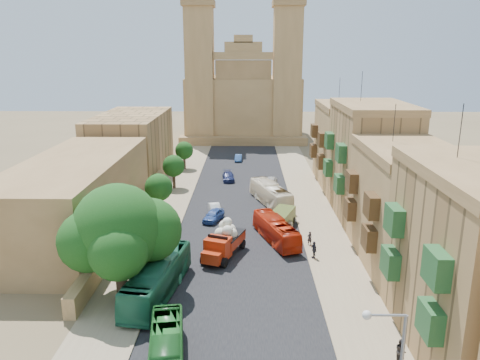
{
  "coord_description": "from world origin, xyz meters",
  "views": [
    {
      "loc": [
        0.88,
        -31.08,
        19.61
      ],
      "look_at": [
        0.0,
        26.0,
        4.0
      ],
      "focal_mm": 35.0,
      "sensor_mm": 36.0,
      "label": 1
    }
  ],
  "objects_px": {
    "car_blue_a": "(214,215)",
    "car_dkblue": "(228,177)",
    "street_tree_c": "(174,166)",
    "street_tree_d": "(184,151)",
    "bus_green_south": "(167,353)",
    "car_cream": "(280,219)",
    "car_blue_b": "(238,158)",
    "bus_red_east": "(276,230)",
    "pedestrian_a": "(310,238)",
    "street_tree_a": "(137,228)",
    "olive_pickup": "(282,219)",
    "car_white_b": "(271,180)",
    "street_tree_b": "(159,188)",
    "pedestrian_c": "(314,250)",
    "car_white_a": "(215,209)",
    "pedestrian_b": "(401,351)",
    "church": "(243,97)",
    "bus_cream_east": "(271,194)",
    "bus_green_north": "(158,278)",
    "red_truck": "(224,241)"
  },
  "relations": [
    {
      "from": "bus_red_east",
      "to": "car_blue_b",
      "type": "relative_size",
      "value": 2.53
    },
    {
      "from": "car_blue_a",
      "to": "pedestrian_b",
      "type": "relative_size",
      "value": 2.42
    },
    {
      "from": "olive_pickup",
      "to": "car_cream",
      "type": "height_order",
      "value": "olive_pickup"
    },
    {
      "from": "car_white_a",
      "to": "car_white_b",
      "type": "distance_m",
      "value": 15.3
    },
    {
      "from": "car_white_b",
      "to": "pedestrian_a",
      "type": "xyz_separation_m",
      "value": [
        2.92,
        -22.99,
        0.03
      ]
    },
    {
      "from": "pedestrian_a",
      "to": "car_blue_b",
      "type": "bearing_deg",
      "value": -98.68
    },
    {
      "from": "bus_red_east",
      "to": "car_white_b",
      "type": "height_order",
      "value": "bus_red_east"
    },
    {
      "from": "bus_cream_east",
      "to": "car_dkblue",
      "type": "bearing_deg",
      "value": -81.78
    },
    {
      "from": "car_white_b",
      "to": "pedestrian_c",
      "type": "relative_size",
      "value": 2.38
    },
    {
      "from": "street_tree_d",
      "to": "car_dkblue",
      "type": "distance_m",
      "value": 11.34
    },
    {
      "from": "church",
      "to": "street_tree_a",
      "type": "distance_m",
      "value": 67.69
    },
    {
      "from": "car_cream",
      "to": "car_blue_b",
      "type": "distance_m",
      "value": 33.77
    },
    {
      "from": "street_tree_a",
      "to": "olive_pickup",
      "type": "relative_size",
      "value": 0.81
    },
    {
      "from": "bus_red_east",
      "to": "car_blue_a",
      "type": "relative_size",
      "value": 2.23
    },
    {
      "from": "car_white_a",
      "to": "car_dkblue",
      "type": "xyz_separation_m",
      "value": [
        1.07,
        15.69,
        0.04
      ]
    },
    {
      "from": "bus_green_north",
      "to": "pedestrian_c",
      "type": "relative_size",
      "value": 6.36
    },
    {
      "from": "car_blue_a",
      "to": "pedestrian_b",
      "type": "xyz_separation_m",
      "value": [
        14.09,
        -26.44,
        0.15
      ]
    },
    {
      "from": "car_blue_a",
      "to": "car_dkblue",
      "type": "relative_size",
      "value": 0.92
    },
    {
      "from": "car_blue_a",
      "to": "car_white_b",
      "type": "bearing_deg",
      "value": 82.0
    },
    {
      "from": "street_tree_d",
      "to": "bus_red_east",
      "type": "distance_m",
      "value": 35.21
    },
    {
      "from": "street_tree_b",
      "to": "car_dkblue",
      "type": "relative_size",
      "value": 1.2
    },
    {
      "from": "pedestrian_a",
      "to": "pedestrian_c",
      "type": "relative_size",
      "value": 0.85
    },
    {
      "from": "bus_red_east",
      "to": "pedestrian_b",
      "type": "xyz_separation_m",
      "value": [
        6.96,
        -20.23,
        -0.42
      ]
    },
    {
      "from": "red_truck",
      "to": "olive_pickup",
      "type": "distance_m",
      "value": 10.34
    },
    {
      "from": "red_truck",
      "to": "bus_red_east",
      "type": "distance_m",
      "value": 6.68
    },
    {
      "from": "church",
      "to": "car_cream",
      "type": "xyz_separation_m",
      "value": [
        4.84,
        -57.75,
        -8.8
      ]
    },
    {
      "from": "bus_green_south",
      "to": "car_white_a",
      "type": "xyz_separation_m",
      "value": [
        1.03,
        30.17,
        -0.63
      ]
    },
    {
      "from": "car_white_b",
      "to": "pedestrian_a",
      "type": "distance_m",
      "value": 23.17
    },
    {
      "from": "pedestrian_c",
      "to": "car_cream",
      "type": "bearing_deg",
      "value": 178.84
    },
    {
      "from": "bus_red_east",
      "to": "car_white_b",
      "type": "distance_m",
      "value": 22.09
    },
    {
      "from": "bus_red_east",
      "to": "car_dkblue",
      "type": "height_order",
      "value": "bus_red_east"
    },
    {
      "from": "car_white_a",
      "to": "car_white_b",
      "type": "relative_size",
      "value": 0.88
    },
    {
      "from": "street_tree_a",
      "to": "bus_green_south",
      "type": "relative_size",
      "value": 0.48
    },
    {
      "from": "church",
      "to": "street_tree_c",
      "type": "distance_m",
      "value": 44.2
    },
    {
      "from": "car_blue_b",
      "to": "car_blue_a",
      "type": "bearing_deg",
      "value": -92.61
    },
    {
      "from": "pedestrian_a",
      "to": "car_white_a",
      "type": "bearing_deg",
      "value": -63.09
    },
    {
      "from": "car_blue_b",
      "to": "pedestrian_c",
      "type": "height_order",
      "value": "pedestrian_c"
    },
    {
      "from": "pedestrian_b",
      "to": "car_cream",
      "type": "bearing_deg",
      "value": 9.06
    },
    {
      "from": "bus_cream_east",
      "to": "olive_pickup",
      "type": "bearing_deg",
      "value": 76.72
    },
    {
      "from": "car_blue_a",
      "to": "pedestrian_a",
      "type": "bearing_deg",
      "value": -15.88
    },
    {
      "from": "street_tree_b",
      "to": "car_dkblue",
      "type": "bearing_deg",
      "value": 64.07
    },
    {
      "from": "bus_green_south",
      "to": "car_cream",
      "type": "relative_size",
      "value": 1.72
    },
    {
      "from": "street_tree_c",
      "to": "street_tree_d",
      "type": "height_order",
      "value": "street_tree_c"
    },
    {
      "from": "street_tree_a",
      "to": "street_tree_b",
      "type": "xyz_separation_m",
      "value": [
        0.0,
        12.0,
        0.72
      ]
    },
    {
      "from": "car_dkblue",
      "to": "pedestrian_c",
      "type": "relative_size",
      "value": 2.53
    },
    {
      "from": "car_blue_a",
      "to": "car_cream",
      "type": "xyz_separation_m",
      "value": [
        7.97,
        -1.09,
        0.03
      ]
    },
    {
      "from": "bus_green_south",
      "to": "car_white_a",
      "type": "distance_m",
      "value": 30.19
    },
    {
      "from": "street_tree_a",
      "to": "car_white_b",
      "type": "height_order",
      "value": "street_tree_a"
    },
    {
      "from": "street_tree_b",
      "to": "car_blue_b",
      "type": "bearing_deg",
      "value": 72.93
    },
    {
      "from": "street_tree_c",
      "to": "street_tree_d",
      "type": "xyz_separation_m",
      "value": [
        -0.0,
        12.0,
        -0.15
      ]
    }
  ]
}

